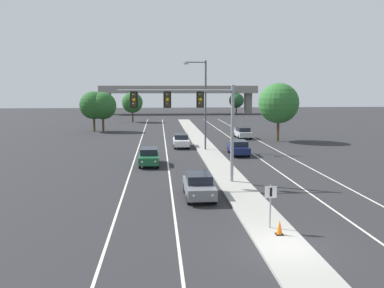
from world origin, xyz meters
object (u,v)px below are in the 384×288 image
car_receding_navy (239,147)px  tree_far_left_a (94,105)px  overhead_signal_mast (193,110)px  tree_far_right_a (236,100)px  street_lamp_median (204,100)px  traffic_cone_median_nose (279,227)px  car_oncoming_green (149,156)px  tree_far_left_c (132,103)px  car_oncoming_white (181,141)px  tree_far_left_b (103,106)px  car_receding_silver (243,133)px  tree_far_right_b (279,103)px  median_sign_post (271,200)px  car_oncoming_grey (199,185)px

car_receding_navy → tree_far_left_a: tree_far_left_a is taller
overhead_signal_mast → tree_far_right_a: 80.74m
tree_far_left_a → street_lamp_median: bearing=-54.5°
street_lamp_median → traffic_cone_median_nose: 27.93m
car_oncoming_green → tree_far_left_c: 48.47m
car_oncoming_white → tree_far_left_b: (-11.75, 18.85, 3.39)m
car_receding_silver → tree_far_left_b: 23.82m
overhead_signal_mast → car_receding_navy: (6.01, 12.81, -4.69)m
tree_far_left_b → tree_far_left_a: bearing=173.4°
car_oncoming_white → car_oncoming_green: bearing=-107.8°
tree_far_right_b → tree_far_left_b: 28.82m
car_receding_navy → tree_far_right_b: (7.49, 10.83, 4.27)m
car_oncoming_green → tree_far_left_b: tree_far_left_b is taller
overhead_signal_mast → car_oncoming_green: bearing=113.5°
car_receding_navy → car_receding_silver: (3.42, 14.30, 0.00)m
overhead_signal_mast → tree_far_left_b: overhead_signal_mast is taller
tree_far_left_a → tree_far_right_a: size_ratio=1.15×
traffic_cone_median_nose → tree_far_left_b: tree_far_left_b is taller
median_sign_post → street_lamp_median: 26.75m
street_lamp_median → tree_far_left_a: bearing=125.5°
traffic_cone_median_nose → tree_far_left_c: tree_far_left_c is taller
median_sign_post → overhead_signal_mast: bearing=106.5°
car_oncoming_green → tree_far_left_a: bearing=107.7°
tree_far_left_a → tree_far_left_b: 1.50m
median_sign_post → tree_far_left_c: (-10.94, 66.29, 2.47)m
car_receding_silver → traffic_cone_median_nose: bearing=-99.1°
median_sign_post → car_oncoming_green: bearing=109.6°
car_oncoming_white → tree_far_right_b: bearing=19.2°
traffic_cone_median_nose → tree_far_left_a: (-16.29, 49.34, 3.78)m
overhead_signal_mast → traffic_cone_median_nose: 12.79m
street_lamp_median → traffic_cone_median_nose: street_lamp_median is taller
car_receding_silver → tree_far_right_b: size_ratio=0.58×
overhead_signal_mast → tree_far_right_b: (13.50, 23.64, -0.41)m
traffic_cone_median_nose → tree_far_left_c: (-11.13, 67.29, 3.55)m
street_lamp_median → car_receding_silver: (6.84, 11.01, -4.97)m
overhead_signal_mast → car_oncoming_grey: bearing=-88.5°
car_receding_navy → overhead_signal_mast: bearing=-115.1°
car_receding_silver → car_oncoming_green: bearing=-123.6°
tree_far_left_b → car_oncoming_grey: bearing=-74.4°
car_oncoming_white → tree_far_right_a: size_ratio=0.78×
car_receding_navy → tree_far_left_a: 31.79m
car_oncoming_green → car_receding_navy: same height
car_oncoming_green → traffic_cone_median_nose: car_oncoming_green is taller
median_sign_post → traffic_cone_median_nose: median_sign_post is taller
tree_far_right_b → tree_far_left_a: tree_far_right_b is taller
car_oncoming_white → car_receding_navy: (5.82, -6.19, 0.00)m
car_oncoming_green → car_receding_navy: size_ratio=0.99×
car_oncoming_white → tree_far_right_b: tree_far_right_b is taller
overhead_signal_mast → tree_far_right_a: bearing=76.8°
median_sign_post → car_oncoming_green: 19.27m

